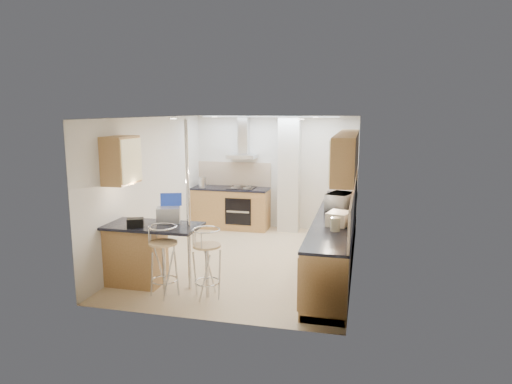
% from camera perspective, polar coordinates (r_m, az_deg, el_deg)
% --- Properties ---
extents(ground, '(4.80, 4.80, 0.00)m').
position_cam_1_polar(ground, '(8.17, -0.92, -8.50)').
color(ground, beige).
rests_on(ground, ground).
extents(room_shell, '(3.64, 4.84, 2.51)m').
position_cam_1_polar(room_shell, '(8.10, 1.93, 2.55)').
color(room_shell, white).
rests_on(room_shell, ground).
extents(right_counter, '(0.63, 4.40, 0.92)m').
position_cam_1_polar(right_counter, '(7.81, 9.85, -6.00)').
color(right_counter, '#A07340').
rests_on(right_counter, ground).
extents(back_counter, '(1.70, 0.63, 0.92)m').
position_cam_1_polar(back_counter, '(10.25, -3.15, -1.98)').
color(back_counter, '#A07340').
rests_on(back_counter, ground).
extents(peninsula, '(1.47, 0.72, 0.94)m').
position_cam_1_polar(peninsula, '(7.11, -12.82, -7.63)').
color(peninsula, '#A07340').
rests_on(peninsula, ground).
extents(microwave, '(0.52, 0.63, 0.30)m').
position_cam_1_polar(microwave, '(7.97, 10.46, -1.19)').
color(microwave, white).
rests_on(microwave, right_counter).
extents(laptop, '(0.41, 0.35, 0.23)m').
position_cam_1_polar(laptop, '(7.03, -10.89, -2.84)').
color(laptop, '#A9ADB2').
rests_on(laptop, peninsula).
extents(bag, '(0.28, 0.25, 0.13)m').
position_cam_1_polar(bag, '(6.89, -14.86, -3.72)').
color(bag, black).
rests_on(bag, peninsula).
extents(bar_stool_near, '(0.44, 0.44, 1.04)m').
position_cam_1_polar(bar_stool_near, '(6.65, -11.45, -8.42)').
color(bar_stool_near, '#D7B773').
rests_on(bar_stool_near, ground).
extents(bar_stool_end, '(0.58, 0.58, 1.01)m').
position_cam_1_polar(bar_stool_end, '(6.51, -6.14, -8.82)').
color(bar_stool_end, '#D7B773').
rests_on(bar_stool_end, ground).
extents(jar_a, '(0.12, 0.12, 0.19)m').
position_cam_1_polar(jar_a, '(8.28, 11.20, -1.18)').
color(jar_a, white).
rests_on(jar_a, right_counter).
extents(jar_b, '(0.14, 0.14, 0.14)m').
position_cam_1_polar(jar_b, '(8.74, 11.22, -0.74)').
color(jar_b, white).
rests_on(jar_b, right_counter).
extents(jar_c, '(0.17, 0.17, 0.20)m').
position_cam_1_polar(jar_c, '(6.61, 9.89, -3.99)').
color(jar_c, '#B0AB8C').
rests_on(jar_c, right_counter).
extents(jar_d, '(0.13, 0.13, 0.14)m').
position_cam_1_polar(jar_d, '(6.84, 10.47, -3.78)').
color(jar_d, white).
rests_on(jar_d, right_counter).
extents(bread_bin, '(0.39, 0.44, 0.20)m').
position_cam_1_polar(bread_bin, '(6.95, 10.30, -3.29)').
color(bread_bin, white).
rests_on(bread_bin, right_counter).
extents(kettle, '(0.16, 0.16, 0.24)m').
position_cam_1_polar(kettle, '(10.19, -6.74, 1.21)').
color(kettle, silver).
rests_on(kettle, back_counter).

